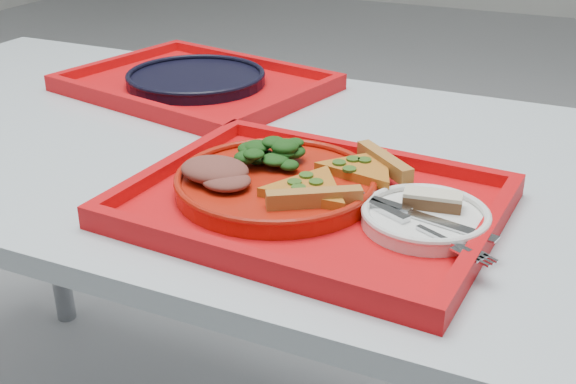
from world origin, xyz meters
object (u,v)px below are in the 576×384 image
object	(u,v)px
tray_main	(312,207)
dinner_plate	(276,185)
dessert_bar	(433,200)
navy_plate	(196,80)
tray_far	(196,87)

from	to	relation	value
tray_main	dinner_plate	size ratio (longest dim) A/B	1.73
tray_main	dinner_plate	xyz separation A→B (m)	(-0.06, 0.01, 0.02)
tray_main	dessert_bar	xyz separation A→B (m)	(0.15, 0.02, 0.03)
tray_main	navy_plate	distance (m)	0.55
tray_far	navy_plate	distance (m)	0.01
dinner_plate	dessert_bar	size ratio (longest dim) A/B	3.60
tray_main	navy_plate	bearing A→B (deg)	140.23
tray_far	navy_plate	xyz separation A→B (m)	(0.00, 0.00, 0.01)
tray_main	tray_far	bearing A→B (deg)	140.23
dinner_plate	tray_main	bearing A→B (deg)	-10.30
dinner_plate	dessert_bar	world-z (taller)	dessert_bar
tray_main	dinner_plate	distance (m)	0.06
dinner_plate	dessert_bar	distance (m)	0.20
dinner_plate	tray_far	bearing A→B (deg)	133.26
tray_main	tray_far	size ratio (longest dim) A/B	1.00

